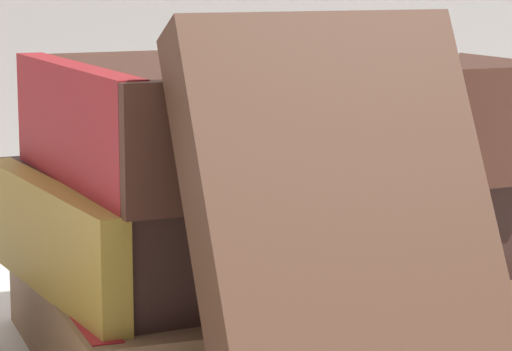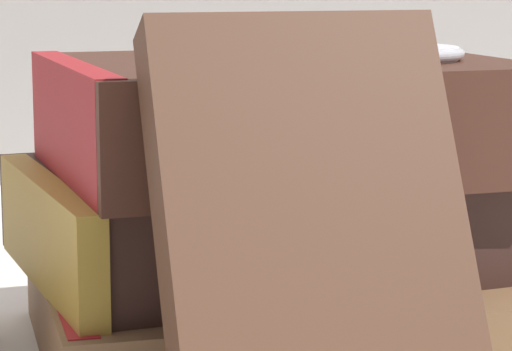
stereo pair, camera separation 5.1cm
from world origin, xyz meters
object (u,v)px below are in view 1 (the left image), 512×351
object	(u,v)px
pocket_watch	(399,52)
reading_glasses	(110,274)
book_flat_middle	(240,216)
book_leaning_front	(351,260)
book_flat_bottom	(268,307)
book_flat_top	(265,116)

from	to	relation	value
pocket_watch	reading_glasses	xyz separation A→B (m)	(-0.09, 0.17, -0.13)
book_flat_middle	book_leaning_front	distance (m)	0.14
book_flat_middle	book_flat_bottom	bearing A→B (deg)	-46.43
book_leaning_front	book_flat_middle	bearing A→B (deg)	84.58
pocket_watch	reading_glasses	world-z (taller)	pocket_watch
pocket_watch	book_leaning_front	bearing A→B (deg)	-124.64
book_flat_bottom	book_flat_middle	distance (m)	0.04
pocket_watch	book_flat_bottom	bearing A→B (deg)	159.02
book_leaning_front	reading_glasses	size ratio (longest dim) A/B	1.58
book_flat_bottom	book_flat_top	distance (m)	0.09
reading_glasses	book_leaning_front	bearing A→B (deg)	-86.68
book_flat_middle	book_flat_top	world-z (taller)	book_flat_top
book_leaning_front	book_flat_bottom	bearing A→B (deg)	79.83
book_flat_top	pocket_watch	bearing A→B (deg)	-20.35
book_flat_top	reading_glasses	bearing A→B (deg)	98.78
book_flat_bottom	book_leaning_front	distance (m)	0.14
book_leaning_front	reading_glasses	bearing A→B (deg)	92.14
book_flat_top	reading_glasses	xyz separation A→B (m)	(-0.03, 0.15, -0.10)
book_flat_bottom	pocket_watch	xyz separation A→B (m)	(0.05, -0.02, 0.12)
book_flat_top	book_flat_bottom	bearing A→B (deg)	42.67
book_flat_middle	reading_glasses	distance (m)	0.15
reading_glasses	book_flat_middle	bearing A→B (deg)	-79.17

